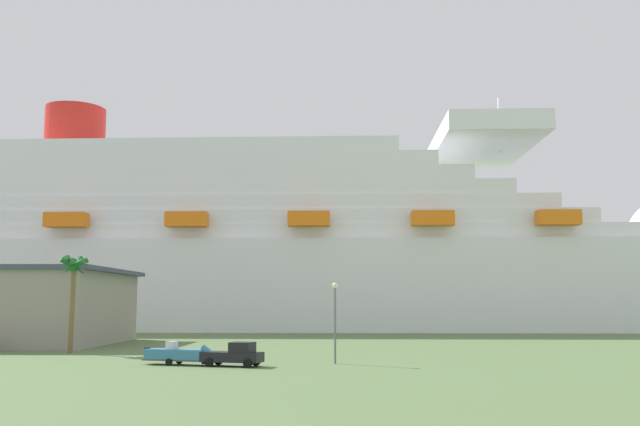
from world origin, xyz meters
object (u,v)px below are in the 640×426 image
(small_boat_on_trailer, at_px, (184,355))
(street_lamp, at_px, (335,310))
(palm_tree, at_px, (74,274))
(cruise_ship, at_px, (205,255))
(pickup_truck, at_px, (235,355))

(small_boat_on_trailer, relative_size, street_lamp, 1.07)
(small_boat_on_trailer, xyz_separation_m, palm_tree, (-17.43, 13.46, 8.06))
(cruise_ship, bearing_deg, small_boat_on_trailer, -75.89)
(small_boat_on_trailer, bearing_deg, pickup_truck, -10.82)
(pickup_truck, distance_m, street_lamp, 10.48)
(pickup_truck, bearing_deg, street_lamp, 23.22)
(small_boat_on_trailer, height_order, palm_tree, palm_tree)
(pickup_truck, bearing_deg, palm_tree, 147.29)
(cruise_ship, xyz_separation_m, pickup_truck, (26.35, -85.73, -15.05))
(cruise_ship, distance_m, street_lamp, 89.85)
(cruise_ship, height_order, palm_tree, cruise_ship)
(palm_tree, bearing_deg, street_lamp, -18.68)
(small_boat_on_trailer, height_order, street_lamp, street_lamp)
(street_lamp, bearing_deg, cruise_ship, 113.29)
(cruise_ship, bearing_deg, street_lamp, -66.71)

